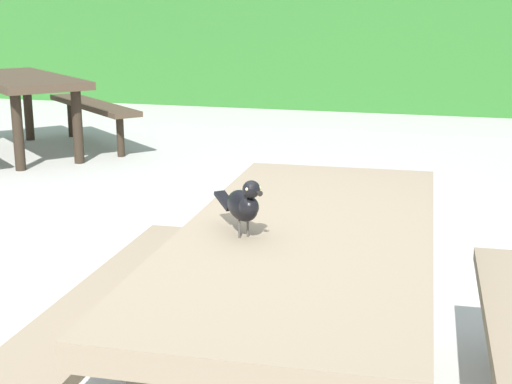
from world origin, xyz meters
TOP-DOWN VIEW (x-y plane):
  - hedge_wall at (0.00, 8.53)m, footprint 28.00×1.75m
  - picnic_table_foreground at (0.34, 0.06)m, footprint 1.76×1.83m
  - bird_grackle at (0.18, -0.08)m, footprint 0.21×0.23m
  - picnic_table_mid_right at (-3.23, 4.08)m, footprint 2.39×2.39m

SIDE VIEW (x-z plane):
  - picnic_table_foreground at x=0.34m, z-range 0.19..0.93m
  - picnic_table_mid_right at x=-3.23m, z-range 0.19..0.93m
  - bird_grackle at x=0.18m, z-range 0.75..0.94m
  - hedge_wall at x=0.00m, z-range 0.00..2.12m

